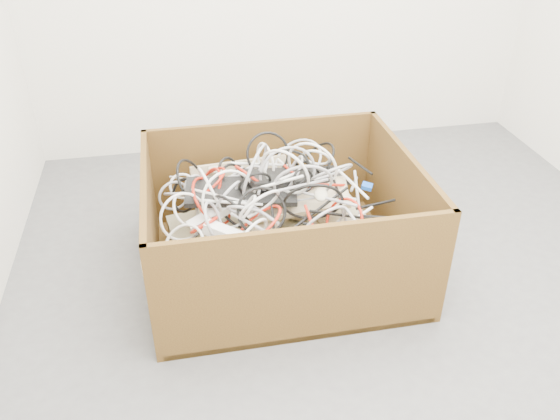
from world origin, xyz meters
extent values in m
plane|color=#4B4C4E|center=(0.00, 0.00, 0.00)|extent=(3.00, 3.00, 0.00)
cube|color=#3A250E|center=(-0.30, 0.19, 0.01)|extent=(1.12, 0.94, 0.03)
cube|color=#3A250E|center=(-0.30, 0.64, 0.26)|extent=(1.12, 0.02, 0.53)
cube|color=#3A250E|center=(-0.30, -0.27, 0.26)|extent=(1.12, 0.03, 0.53)
cube|color=#3A250E|center=(0.25, 0.19, 0.26)|extent=(0.03, 0.89, 0.53)
cube|color=#3A250E|center=(-0.85, 0.19, 0.26)|extent=(0.02, 0.89, 0.53)
cube|color=#B7B187|center=(-0.30, 0.20, 0.08)|extent=(0.99, 0.85, 0.18)
cube|color=#B7B187|center=(-0.39, 0.14, 0.17)|extent=(0.71, 0.63, 0.19)
cube|color=#C5B18A|center=(-0.39, 0.35, 0.18)|extent=(0.49, 0.32, 0.08)
cube|color=#C5B18A|center=(-0.13, 0.32, 0.19)|extent=(0.48, 0.34, 0.11)
cube|color=#C5B18A|center=(-0.19, 0.01, 0.18)|extent=(0.35, 0.49, 0.09)
cube|color=#C5B18A|center=(-0.66, -0.01, 0.21)|extent=(0.48, 0.20, 0.14)
cube|color=#C5B18A|center=(-0.02, 0.07, 0.23)|extent=(0.24, 0.48, 0.13)
cube|color=#C5B18A|center=(-0.43, 0.51, 0.30)|extent=(0.46, 0.13, 0.18)
cube|color=#C5B18A|center=(-0.44, 0.11, 0.26)|extent=(0.40, 0.45, 0.18)
cube|color=#C5B18A|center=(-0.23, 0.20, 0.34)|extent=(0.47, 0.23, 0.15)
cube|color=black|center=(-0.21, 0.28, 0.41)|extent=(0.48, 0.26, 0.12)
cube|color=black|center=(-0.46, 0.22, 0.40)|extent=(0.48, 0.23, 0.07)
ellipsoid|color=#B9B295|center=(-0.58, 0.27, 0.33)|extent=(0.11, 0.09, 0.03)
ellipsoid|color=#B9B295|center=(-0.08, 0.36, 0.33)|extent=(0.11, 0.10, 0.03)
ellipsoid|color=#B9B295|center=(-0.51, -0.10, 0.31)|extent=(0.11, 0.09, 0.03)
ellipsoid|color=#B9B295|center=(-0.15, 0.08, 0.43)|extent=(0.08, 0.10, 0.03)
ellipsoid|color=#B9B295|center=(-0.54, 0.45, 0.39)|extent=(0.11, 0.10, 0.03)
ellipsoid|color=black|center=(-0.21, -0.19, 0.29)|extent=(0.11, 0.10, 0.03)
cube|color=silver|center=(-0.57, 0.16, 0.35)|extent=(0.27, 0.14, 0.11)
cube|color=silver|center=(-0.50, -0.05, 0.35)|extent=(0.28, 0.21, 0.10)
cube|color=#0C41B7|center=(0.09, 0.21, 0.37)|extent=(0.06, 0.06, 0.03)
torus|color=silver|center=(-0.29, 0.15, 0.51)|extent=(0.19, 0.21, 0.25)
torus|color=#B01C0C|center=(-0.41, 0.26, 0.44)|extent=(0.17, 0.23, 0.19)
torus|color=#98979D|center=(-0.72, -0.05, 0.32)|extent=(0.15, 0.13, 0.10)
torus|color=#B01C0C|center=(-0.58, 0.31, 0.39)|extent=(0.13, 0.24, 0.22)
torus|color=silver|center=(-0.59, 0.22, 0.42)|extent=(0.10, 0.30, 0.29)
torus|color=silver|center=(-0.71, 0.13, 0.36)|extent=(0.27, 0.12, 0.28)
torus|color=black|center=(-0.70, 0.33, 0.34)|extent=(0.12, 0.19, 0.20)
torus|color=silver|center=(-0.14, 0.29, 0.46)|extent=(0.27, 0.21, 0.33)
torus|color=silver|center=(-0.33, 0.38, 0.45)|extent=(0.08, 0.23, 0.24)
torus|color=silver|center=(-0.72, -0.02, 0.33)|extent=(0.22, 0.18, 0.19)
torus|color=#98979D|center=(-0.26, 0.21, 0.47)|extent=(0.31, 0.06, 0.31)
torus|color=silver|center=(-0.70, 0.42, 0.34)|extent=(0.16, 0.11, 0.13)
torus|color=#98979D|center=(-0.48, 0.37, 0.37)|extent=(0.23, 0.18, 0.17)
torus|color=#98979D|center=(-0.47, 0.06, 0.41)|extent=(0.20, 0.16, 0.16)
torus|color=#98979D|center=(-0.22, 0.13, 0.46)|extent=(0.33, 0.14, 0.31)
torus|color=#98979D|center=(-0.38, 0.31, 0.42)|extent=(0.16, 0.14, 0.09)
torus|color=silver|center=(-0.41, 0.03, 0.45)|extent=(0.20, 0.17, 0.22)
torus|color=black|center=(-0.41, 0.19, 0.46)|extent=(0.20, 0.10, 0.18)
torus|color=black|center=(-0.21, 0.17, 0.46)|extent=(0.14, 0.08, 0.13)
torus|color=#B01C0C|center=(-0.59, 0.31, 0.41)|extent=(0.20, 0.24, 0.15)
torus|color=black|center=(-0.65, 0.39, 0.37)|extent=(0.17, 0.32, 0.29)
torus|color=black|center=(-0.27, 0.29, 0.44)|extent=(0.30, 0.31, 0.14)
torus|color=#98979D|center=(-0.08, 0.18, 0.47)|extent=(0.22, 0.16, 0.17)
torus|color=#98979D|center=(-0.59, 0.01, 0.41)|extent=(0.08, 0.23, 0.22)
torus|color=silver|center=(-0.23, -0.11, 0.35)|extent=(0.14, 0.10, 0.13)
torus|color=#98979D|center=(-0.18, -0.08, 0.40)|extent=(0.28, 0.17, 0.25)
torus|color=silver|center=(-0.69, 0.17, 0.37)|extent=(0.11, 0.19, 0.19)
torus|color=black|center=(-0.41, 0.02, 0.42)|extent=(0.24, 0.16, 0.20)
torus|color=black|center=(-0.49, 0.40, 0.40)|extent=(0.14, 0.13, 0.18)
torus|color=black|center=(-0.08, 0.46, 0.38)|extent=(0.23, 0.32, 0.24)
torus|color=black|center=(-0.31, 0.42, 0.47)|extent=(0.27, 0.11, 0.25)
torus|color=silver|center=(-0.48, 0.28, 0.37)|extent=(0.18, 0.16, 0.14)
torus|color=black|center=(-0.15, 0.34, 0.42)|extent=(0.12, 0.16, 0.16)
torus|color=silver|center=(-0.10, 0.38, 0.45)|extent=(0.17, 0.11, 0.16)
torus|color=#98979D|center=(-0.65, 0.33, 0.38)|extent=(0.10, 0.08, 0.11)
torus|color=silver|center=(-0.46, 0.04, 0.44)|extent=(0.10, 0.16, 0.13)
torus|color=#98979D|center=(-0.23, 0.24, 0.45)|extent=(0.13, 0.21, 0.19)
torus|color=silver|center=(-0.52, 0.15, 0.41)|extent=(0.26, 0.17, 0.24)
torus|color=#B01C0C|center=(-0.43, -0.03, 0.39)|extent=(0.21, 0.27, 0.20)
torus|color=#98979D|center=(-0.06, -0.08, 0.36)|extent=(0.10, 0.27, 0.26)
torus|color=silver|center=(-0.48, -0.10, 0.36)|extent=(0.23, 0.24, 0.31)
torus|color=#B01C0C|center=(-0.58, 0.22, 0.37)|extent=(0.18, 0.29, 0.26)
torus|color=#B01C0C|center=(-0.63, 0.05, 0.37)|extent=(0.14, 0.15, 0.12)
torus|color=#98979D|center=(-0.70, 0.34, 0.35)|extent=(0.22, 0.19, 0.13)
torus|color=#98979D|center=(-0.16, 0.48, 0.39)|extent=(0.30, 0.32, 0.18)
torus|color=black|center=(-0.20, 0.03, 0.44)|extent=(0.33, 0.16, 0.30)
torus|color=#98979D|center=(-0.74, 0.36, 0.33)|extent=(0.20, 0.07, 0.20)
torus|color=black|center=(-0.52, 0.09, 0.38)|extent=(0.20, 0.18, 0.24)
torus|color=black|center=(-0.45, 0.32, 0.39)|extent=(0.23, 0.25, 0.15)
torus|color=#98979D|center=(-0.52, 0.16, 0.42)|extent=(0.15, 0.19, 0.21)
torus|color=#98979D|center=(-0.40, 0.22, 0.50)|extent=(0.18, 0.29, 0.32)
torus|color=#B01C0C|center=(-0.09, -0.03, 0.37)|extent=(0.13, 0.24, 0.25)
cylinder|color=black|center=(-0.70, 0.47, 0.35)|extent=(0.13, 0.08, 0.03)
cylinder|color=#B01C0C|center=(-0.09, 0.16, 0.43)|extent=(0.17, 0.08, 0.07)
cylinder|color=black|center=(-0.08, 0.43, 0.34)|extent=(0.19, 0.10, 0.03)
cylinder|color=silver|center=(0.00, 0.14, 0.43)|extent=(0.08, 0.23, 0.04)
cylinder|color=silver|center=(-0.35, 0.42, 0.42)|extent=(0.26, 0.04, 0.06)
cylinder|color=silver|center=(-0.02, -0.02, 0.38)|extent=(0.12, 0.06, 0.05)
cylinder|color=black|center=(-0.65, 0.06, 0.33)|extent=(0.13, 0.12, 0.06)
cylinder|color=black|center=(-0.10, -0.04, 0.40)|extent=(0.27, 0.05, 0.10)
cylinder|color=black|center=(0.09, 0.04, 0.32)|extent=(0.13, 0.05, 0.01)
cylinder|color=black|center=(-0.05, 0.22, 0.40)|extent=(0.03, 0.26, 0.05)
cylinder|color=#98979D|center=(-0.48, 0.33, 0.39)|extent=(0.10, 0.14, 0.02)
cylinder|color=#98979D|center=(-0.22, 0.11, 0.47)|extent=(0.23, 0.08, 0.02)
cylinder|color=#98979D|center=(0.03, 0.17, 0.37)|extent=(0.08, 0.29, 0.05)
cylinder|color=black|center=(-0.17, 0.03, 0.41)|extent=(0.26, 0.16, 0.08)
cylinder|color=#98979D|center=(-0.14, 0.05, 0.43)|extent=(0.20, 0.22, 0.05)
cylinder|color=#B01C0C|center=(-0.21, 0.27, 0.42)|extent=(0.09, 0.17, 0.05)
cylinder|color=silver|center=(-0.27, 0.17, 0.48)|extent=(0.11, 0.12, 0.05)
cylinder|color=#98979D|center=(-0.47, 0.34, 0.42)|extent=(0.10, 0.12, 0.02)
cylinder|color=silver|center=(-0.50, 0.13, 0.41)|extent=(0.24, 0.02, 0.06)
cylinder|color=silver|center=(-0.05, 0.12, 0.39)|extent=(0.08, 0.15, 0.06)
cylinder|color=silver|center=(-0.52, -0.04, 0.35)|extent=(0.11, 0.08, 0.05)
cylinder|color=silver|center=(-0.71, 0.52, 0.33)|extent=(0.09, 0.13, 0.06)
cylinder|color=#98979D|center=(-0.36, 0.25, 0.44)|extent=(0.09, 0.22, 0.04)
cylinder|color=black|center=(-0.37, -0.05, 0.40)|extent=(0.04, 0.22, 0.06)
cylinder|color=#98979D|center=(-0.41, 0.03, 0.42)|extent=(0.11, 0.25, 0.05)
cylinder|color=silver|center=(-0.56, 0.19, 0.41)|extent=(0.22, 0.12, 0.04)
cylinder|color=black|center=(0.01, 0.39, 0.35)|extent=(0.02, 0.20, 0.05)
cylinder|color=silver|center=(-0.32, 0.13, 0.48)|extent=(0.23, 0.07, 0.02)
cylinder|color=black|center=(0.12, 0.40, 0.37)|extent=(0.08, 0.16, 0.03)
cylinder|color=#B01C0C|center=(-0.23, -0.08, 0.40)|extent=(0.02, 0.22, 0.07)
cylinder|color=black|center=(-0.18, -0.07, 0.38)|extent=(0.16, 0.10, 0.02)
cylinder|color=silver|center=(-0.21, 0.41, 0.38)|extent=(0.10, 0.16, 0.06)
cylinder|color=black|center=(0.08, 0.08, 0.36)|extent=(0.18, 0.05, 0.01)
cylinder|color=#98979D|center=(-0.43, -0.06, 0.40)|extent=(0.20, 0.20, 0.06)
camera|label=1|loc=(-0.70, -1.84, 1.62)|focal=36.97mm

